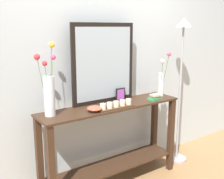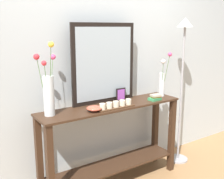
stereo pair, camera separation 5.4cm
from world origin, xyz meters
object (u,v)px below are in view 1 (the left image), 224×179
Objects in this scene: mirror_leaning at (104,64)px; decorative_bowl at (95,108)px; console_table at (112,138)px; candle_tray at (116,105)px; vase_right at (161,80)px; picture_frame_small at (120,94)px; book_stack at (155,97)px; tall_vase_left at (49,91)px; floor_lamp at (181,67)px.

decorative_bowl is (-0.25, -0.22, -0.37)m from mirror_leaning.
console_table is 0.74m from mirror_leaning.
candle_tray reaches higher than decorative_bowl.
mirror_leaning is at bearing 167.63° from vase_right.
picture_frame_small is (-0.49, 0.10, -0.11)m from vase_right.
vase_right reaches higher than book_stack.
mirror_leaning reaches higher than book_stack.
mirror_leaning is 5.51× the size of decorative_bowl.
candle_tray is at bearing -135.04° from picture_frame_small.
mirror_leaning reaches higher than picture_frame_small.
picture_frame_small is 0.36m from book_stack.
floor_lamp is (1.59, -0.05, 0.08)m from tall_vase_left.
picture_frame_small is at bearing 44.96° from candle_tray.
decorative_bowl is 1.24m from floor_lamp.
console_table is at bearing -151.00° from picture_frame_small.
floor_lamp is (0.96, -0.01, 0.64)m from console_table.
book_stack is at bearing -1.25° from decorative_bowl.
tall_vase_left reaches higher than console_table.
decorative_bowl is (0.38, -0.12, -0.19)m from tall_vase_left.
vase_right is at bearing -1.96° from tall_vase_left.
vase_right is 3.74× the size of book_stack.
candle_tray is 3.01× the size of book_stack.
mirror_leaning is (0.00, 0.14, 0.73)m from console_table.
candle_tray is (-0.03, -0.24, -0.37)m from mirror_leaning.
book_stack is at bearing -32.06° from picture_frame_small.
candle_tray reaches higher than console_table.
picture_frame_small is (0.18, 0.10, 0.40)m from console_table.
floor_lamp reaches higher than decorative_bowl.
console_table is at bearing -90.80° from mirror_leaning.
picture_frame_small is at bearing 147.94° from book_stack.
candle_tray is (-0.69, -0.10, -0.15)m from vase_right.
vase_right is at bearing 178.32° from floor_lamp.
vase_right is 3.41× the size of decorative_bowl.
floor_lamp is at bearing 9.41° from book_stack.
mirror_leaning is at bearing 89.20° from console_table.
tall_vase_left is 4.44× the size of decorative_bowl.
console_table is 0.61m from book_stack.
console_table is at bearing 17.43° from decorative_bowl.
tall_vase_left reaches higher than book_stack.
book_stack reaches higher than console_table.
decorative_bowl is at bearing -157.52° from picture_frame_small.
floor_lamp reaches higher than book_stack.
vase_right is 0.25m from book_stack.
picture_frame_small reaches higher than book_stack.
picture_frame_small is (0.17, -0.04, -0.33)m from mirror_leaning.
mirror_leaning is 0.44m from candle_tray.
decorative_bowl is (-0.91, -0.07, -0.15)m from vase_right.
decorative_bowl is at bearing -17.26° from tall_vase_left.
candle_tray is at bearing -174.77° from floor_lamp.
picture_frame_small is 0.46m from decorative_bowl.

